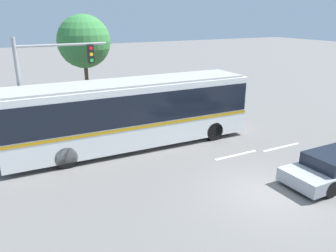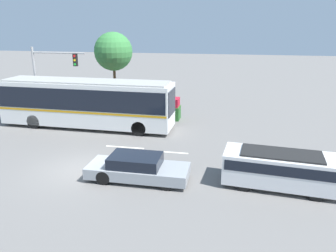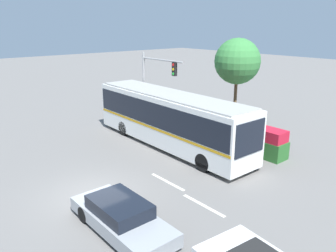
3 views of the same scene
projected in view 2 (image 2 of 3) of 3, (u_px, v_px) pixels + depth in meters
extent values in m
plane|color=slate|center=(80.00, 169.00, 16.69)|extent=(140.00, 140.00, 0.00)
cube|color=silver|center=(86.00, 103.00, 23.12)|extent=(12.41, 2.80, 3.04)
cube|color=black|center=(86.00, 96.00, 22.98)|extent=(12.16, 2.84, 1.46)
cube|color=#C68C14|center=(87.00, 108.00, 23.23)|extent=(12.28, 2.83, 0.14)
cube|color=black|center=(172.00, 102.00, 21.77)|extent=(0.10, 2.19, 1.70)
cube|color=#9D9D99|center=(85.00, 81.00, 22.66)|extent=(11.91, 2.59, 0.10)
cylinder|color=black|center=(148.00, 119.00, 23.72)|extent=(1.01, 0.32, 1.00)
cylinder|color=black|center=(139.00, 128.00, 21.60)|extent=(1.01, 0.32, 1.00)
cylinder|color=black|center=(52.00, 113.00, 25.28)|extent=(1.01, 0.32, 1.00)
cylinder|color=black|center=(34.00, 121.00, 23.16)|extent=(1.01, 0.32, 1.00)
cube|color=gray|center=(138.00, 171.00, 15.50)|extent=(4.83, 1.86, 0.52)
cube|color=black|center=(135.00, 160.00, 15.37)|extent=(2.42, 1.63, 0.51)
cylinder|color=black|center=(172.00, 168.00, 16.02)|extent=(0.66, 0.22, 0.66)
cylinder|color=black|center=(166.00, 183.00, 14.51)|extent=(0.66, 0.22, 0.66)
cylinder|color=black|center=(115.00, 164.00, 16.55)|extent=(0.66, 0.22, 0.66)
cylinder|color=black|center=(103.00, 178.00, 15.04)|extent=(0.66, 0.22, 0.66)
cube|color=silver|center=(280.00, 169.00, 14.64)|extent=(5.15, 2.40, 1.38)
cube|color=black|center=(281.00, 162.00, 14.55)|extent=(4.95, 2.41, 0.47)
cube|color=black|center=(282.00, 154.00, 14.42)|extent=(3.62, 1.87, 0.08)
cylinder|color=black|center=(312.00, 176.00, 15.15)|extent=(0.71, 0.33, 0.69)
cylinder|color=black|center=(316.00, 193.00, 13.64)|extent=(0.71, 0.33, 0.69)
cylinder|color=black|center=(246.00, 168.00, 15.98)|extent=(0.71, 0.33, 0.69)
cylinder|color=black|center=(244.00, 183.00, 14.46)|extent=(0.71, 0.33, 0.69)
cylinder|color=gray|center=(36.00, 83.00, 25.29)|extent=(0.18, 0.18, 5.50)
cylinder|color=gray|center=(58.00, 53.00, 24.21)|extent=(4.26, 0.12, 0.12)
cube|color=black|center=(75.00, 60.00, 24.11)|extent=(0.30, 0.22, 0.90)
cylinder|color=red|center=(74.00, 56.00, 23.91)|extent=(0.18, 0.02, 0.18)
cylinder|color=yellow|center=(75.00, 60.00, 24.00)|extent=(0.18, 0.02, 0.18)
cylinder|color=green|center=(75.00, 64.00, 24.09)|extent=(0.18, 0.02, 0.18)
cube|color=#286028|center=(130.00, 111.00, 26.01)|extent=(8.02, 1.18, 1.03)
cube|color=#B7192D|center=(130.00, 100.00, 25.76)|extent=(7.86, 1.13, 0.66)
cylinder|color=brown|center=(115.00, 85.00, 29.69)|extent=(0.24, 0.24, 3.60)
sphere|color=#387F3D|center=(113.00, 51.00, 28.79)|extent=(3.39, 3.39, 3.39)
cube|color=silver|center=(125.00, 147.00, 19.67)|extent=(2.40, 0.16, 0.01)
cube|color=silver|center=(168.00, 152.00, 18.92)|extent=(2.40, 0.16, 0.01)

